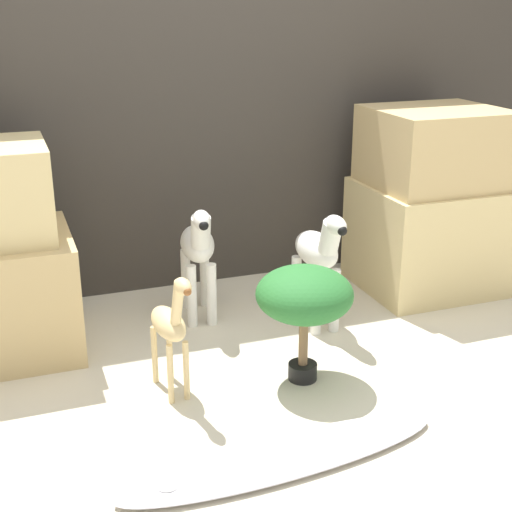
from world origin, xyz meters
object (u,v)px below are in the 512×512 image
at_px(giraffe_figurine, 170,324).
at_px(surfboard, 282,457).
at_px(zebra_left, 198,250).
at_px(potted_palm_front, 304,297).
at_px(zebra_right, 319,256).

distance_m(giraffe_figurine, surfboard, 0.75).
height_order(zebra_left, surfboard, zebra_left).
bearing_deg(potted_palm_front, surfboard, -120.50).
bearing_deg(zebra_left, potted_palm_front, -72.10).
height_order(zebra_right, zebra_left, same).
bearing_deg(zebra_right, potted_palm_front, -120.96).
distance_m(giraffe_figurine, potted_palm_front, 0.59).
bearing_deg(surfboard, giraffe_figurine, 112.48).
relative_size(zebra_right, potted_palm_front, 1.22).
bearing_deg(giraffe_figurine, zebra_right, 25.27).
relative_size(zebra_left, surfboard, 0.50).
relative_size(zebra_left, giraffe_figurine, 1.09).
bearing_deg(zebra_right, giraffe_figurine, -154.73).
distance_m(zebra_right, zebra_left, 0.63).
bearing_deg(zebra_left, zebra_right, -28.37).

